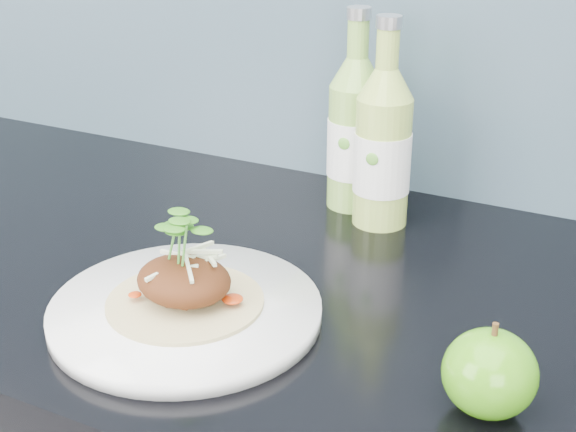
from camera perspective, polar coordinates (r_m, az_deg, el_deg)
name	(u,v)px	position (r m, az deg, el deg)	size (l,w,h in m)	color
dinner_plate	(186,311)	(0.78, -7.28, -6.69)	(0.31, 0.31, 0.02)	white
pork_taco	(184,277)	(0.76, -7.42, -4.35)	(0.15, 0.15, 0.10)	tan
green_apple	(490,373)	(0.66, 14.15, -10.80)	(0.10, 0.10, 0.08)	#377E0D
cider_bottle_left	(355,134)	(1.00, 4.77, 5.83)	(0.07, 0.07, 0.25)	#83B54B
cider_bottle_right	(383,149)	(0.95, 6.75, 4.79)	(0.08, 0.08, 0.25)	#A3C351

